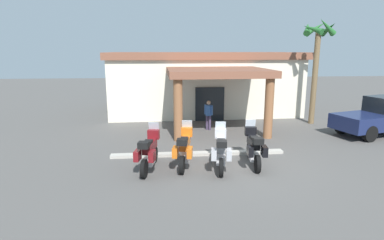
{
  "coord_description": "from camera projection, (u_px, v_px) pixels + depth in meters",
  "views": [
    {
      "loc": [
        -2.84,
        -11.17,
        4.31
      ],
      "look_at": [
        -1.57,
        2.74,
        1.2
      ],
      "focal_mm": 29.35,
      "sensor_mm": 36.0,
      "label": 1
    }
  ],
  "objects": [
    {
      "name": "ground_plane",
      "position": [
        239.0,
        165.0,
        12.05
      ],
      "size": [
        80.0,
        80.0,
        0.0
      ],
      "primitive_type": "plane",
      "color": "#514F4C"
    },
    {
      "name": "motorcycle_black",
      "position": [
        254.0,
        148.0,
        11.9
      ],
      "size": [
        0.74,
        2.21,
        1.61
      ],
      "rotation": [
        0.0,
        0.0,
        1.48
      ],
      "color": "black",
      "rests_on": "ground_plane"
    },
    {
      "name": "motorcycle_maroon",
      "position": [
        149.0,
        152.0,
        11.41
      ],
      "size": [
        0.9,
        2.19,
        1.61
      ],
      "rotation": [
        0.0,
        0.0,
        1.37
      ],
      "color": "black",
      "rests_on": "ground_plane"
    },
    {
      "name": "pickup_truck_navy",
      "position": [
        382.0,
        117.0,
        16.34
      ],
      "size": [
        5.52,
        3.28,
        1.95
      ],
      "rotation": [
        0.0,
        0.0,
        0.28
      ],
      "color": "black",
      "rests_on": "ground_plane"
    },
    {
      "name": "motorcycle_silver",
      "position": [
        221.0,
        151.0,
        11.54
      ],
      "size": [
        0.82,
        2.21,
        1.61
      ],
      "rotation": [
        0.0,
        0.0,
        1.42
      ],
      "color": "black",
      "rests_on": "ground_plane"
    },
    {
      "name": "palm_tree_near_portico",
      "position": [
        317.0,
        49.0,
        18.0
      ],
      "size": [
        1.87,
        1.88,
        6.11
      ],
      "color": "brown",
      "rests_on": "ground_plane"
    },
    {
      "name": "motel_building",
      "position": [
        203.0,
        82.0,
        21.97
      ],
      "size": [
        12.99,
        10.96,
        4.18
      ],
      "rotation": [
        0.0,
        0.0,
        0.02
      ],
      "color": "silver",
      "rests_on": "ground_plane"
    },
    {
      "name": "motorcycle_orange",
      "position": [
        185.0,
        149.0,
        11.77
      ],
      "size": [
        0.88,
        2.2,
        1.61
      ],
      "rotation": [
        0.0,
        0.0,
        1.38
      ],
      "color": "black",
      "rests_on": "ground_plane"
    },
    {
      "name": "curb_strip",
      "position": [
        198.0,
        154.0,
        13.2
      ],
      "size": [
        7.26,
        0.36,
        0.12
      ],
      "primitive_type": "cube",
      "color": "#ADA89E",
      "rests_on": "ground_plane"
    },
    {
      "name": "pedestrian",
      "position": [
        209.0,
        113.0,
        17.22
      ],
      "size": [
        0.42,
        0.38,
        1.63
      ],
      "rotation": [
        0.0,
        0.0,
        4.0
      ],
      "color": "#3F334C",
      "rests_on": "ground_plane"
    }
  ]
}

